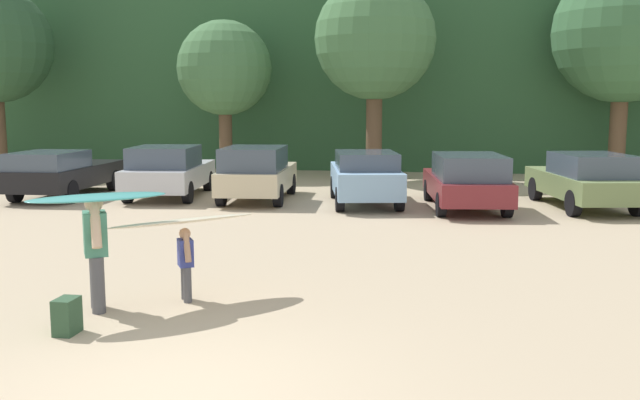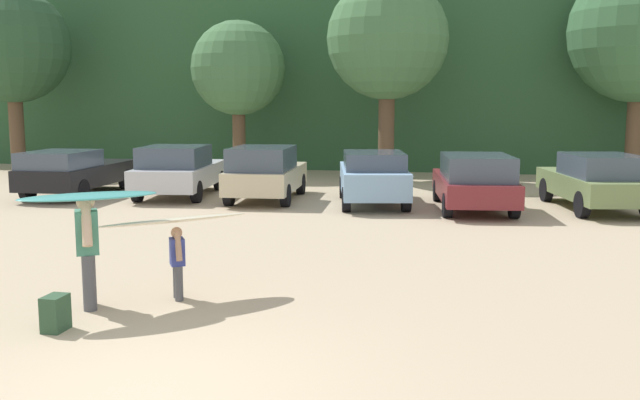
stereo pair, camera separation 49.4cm
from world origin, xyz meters
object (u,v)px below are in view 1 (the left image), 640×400
at_px(parked_car_champagne, 257,172).
at_px(surfboard_teal, 98,197).
at_px(parked_car_olive_green, 586,179).
at_px(person_child, 186,260).
at_px(person_adult, 96,245).
at_px(parked_car_maroon, 467,180).
at_px(parked_car_sky_blue, 365,176).
at_px(backpack_dropped, 67,316).
at_px(parked_car_silver, 168,171).
at_px(parked_car_black, 62,172).
at_px(surfboard_cream, 184,221).

xyz_separation_m(parked_car_champagne, surfboard_teal, (0.70, -10.83, 0.77)).
relative_size(parked_car_olive_green, surfboard_teal, 2.65).
bearing_deg(person_child, person_adult, 1.22).
bearing_deg(parked_car_maroon, parked_car_sky_blue, 73.65).
bearing_deg(backpack_dropped, surfboard_teal, 87.27).
xyz_separation_m(parked_car_silver, surfboard_teal, (3.47, -11.13, 0.80)).
height_order(parked_car_silver, parked_car_sky_blue, parked_car_silver).
distance_m(parked_car_black, backpack_dropped, 13.18).
xyz_separation_m(parked_car_sky_blue, parked_car_olive_green, (5.84, 0.26, -0.01)).
bearing_deg(parked_car_champagne, backpack_dropped, 178.85).
xyz_separation_m(parked_car_maroon, person_adult, (-5.29, -10.03, 0.13)).
relative_size(parked_car_champagne, person_adult, 2.57).
relative_size(person_child, backpack_dropped, 2.36).
xyz_separation_m(parked_car_champagne, backpack_dropped, (0.66, -11.67, -0.59)).
bearing_deg(parked_car_silver, parked_car_olive_green, -98.24).
bearing_deg(backpack_dropped, parked_car_maroon, 64.78).
xyz_separation_m(parked_car_black, backpack_dropped, (6.53, -11.44, -0.52)).
distance_m(parked_car_black, person_child, 12.32).
xyz_separation_m(parked_car_maroon, surfboard_cream, (-4.27, -9.39, 0.39)).
bearing_deg(surfboard_teal, parked_car_black, -94.93).
xyz_separation_m(parked_car_olive_green, surfboard_cream, (-7.39, -10.09, 0.38)).
relative_size(parked_car_silver, surfboard_cream, 2.24).
distance_m(parked_car_maroon, surfboard_cream, 10.32).
bearing_deg(parked_car_black, parked_car_champagne, -90.42).
distance_m(parked_car_olive_green, surfboard_cream, 12.52).
height_order(parked_car_sky_blue, parked_car_maroon, parked_car_maroon).
xyz_separation_m(parked_car_black, person_adult, (6.43, -10.45, 0.16)).
distance_m(parked_car_black, person_adult, 12.27).
bearing_deg(surfboard_cream, parked_car_sky_blue, -142.79).
distance_m(parked_car_black, surfboard_teal, 12.49).
distance_m(parked_car_olive_green, backpack_dropped, 14.38).
xyz_separation_m(surfboard_cream, backpack_dropped, (-0.92, -1.63, -0.94)).
distance_m(person_adult, backpack_dropped, 1.21).
bearing_deg(surfboard_teal, surfboard_cream, -175.13).
relative_size(parked_car_silver, parked_car_sky_blue, 1.06).
bearing_deg(person_child, surfboard_cream, -1.51).
distance_m(surfboard_teal, backpack_dropped, 1.60).
bearing_deg(parked_car_champagne, parked_car_sky_blue, -98.22).
bearing_deg(person_adult, parked_car_olive_green, -158.74).
bearing_deg(parked_car_black, parked_car_olive_green, -91.58).
bearing_deg(parked_car_sky_blue, backpack_dropped, 156.31).
xyz_separation_m(parked_car_champagne, person_child, (1.59, -10.04, -0.22)).
xyz_separation_m(parked_car_black, parked_car_silver, (3.10, 0.53, 0.04)).
bearing_deg(parked_car_olive_green, person_child, 132.87).
bearing_deg(parked_car_olive_green, parked_car_sky_blue, 81.63).
bearing_deg(parked_car_maroon, person_adult, 145.03).
xyz_separation_m(parked_car_olive_green, surfboard_teal, (-8.27, -10.88, 0.80)).
xyz_separation_m(parked_car_champagne, surfboard_cream, (1.58, -10.04, 0.35)).
relative_size(parked_car_black, person_child, 4.27).
xyz_separation_m(parked_car_maroon, parked_car_olive_green, (3.12, 0.70, 0.00)).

